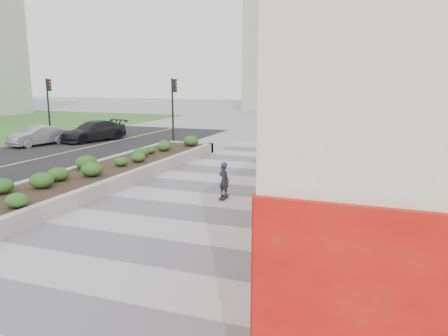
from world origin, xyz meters
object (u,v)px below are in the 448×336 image
(skateboarder, at_px, (224,180))
(car_silver, at_px, (38,136))
(planter, at_px, (94,175))
(traffic_signal_far, at_px, (49,100))
(car_dark, at_px, (94,131))
(traffic_signal_near, at_px, (174,102))

(skateboarder, height_order, car_silver, skateboarder)
(planter, relative_size, traffic_signal_far, 4.29)
(skateboarder, bearing_deg, car_silver, 149.68)
(planter, height_order, car_dark, car_dark)
(traffic_signal_near, xyz_separation_m, car_silver, (-8.27, -2.77, -2.15))
(planter, height_order, traffic_signal_near, traffic_signal_near)
(traffic_signal_near, height_order, car_silver, traffic_signal_near)
(traffic_signal_far, bearing_deg, traffic_signal_near, 3.11)
(traffic_signal_near, distance_m, skateboarder, 12.98)
(traffic_signal_near, relative_size, car_dark, 0.89)
(planter, xyz_separation_m, car_dark, (-7.94, 10.69, 0.26))
(planter, height_order, skateboarder, skateboarder)
(skateboarder, distance_m, car_silver, 17.36)
(car_silver, distance_m, car_dark, 3.60)
(car_silver, bearing_deg, planter, -24.09)
(car_silver, bearing_deg, car_dark, 68.78)
(planter, xyz_separation_m, skateboarder, (5.50, -0.07, 0.25))
(planter, bearing_deg, traffic_signal_far, 137.54)
(car_silver, height_order, car_dark, car_dark)
(planter, distance_m, car_silver, 12.64)
(skateboarder, distance_m, car_dark, 17.22)
(traffic_signal_near, relative_size, car_silver, 1.13)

